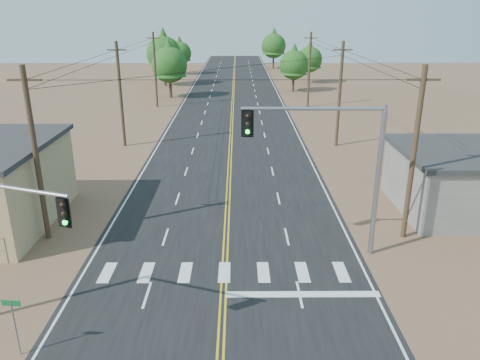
{
  "coord_description": "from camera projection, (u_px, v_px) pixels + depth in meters",
  "views": [
    {
      "loc": [
        0.68,
        -12.87,
        12.62
      ],
      "look_at": [
        0.82,
        12.26,
        3.5
      ],
      "focal_mm": 35.0,
      "sensor_mm": 36.0,
      "label": 1
    }
  ],
  "objects": [
    {
      "name": "utility_pole_left_near",
      "position": [
        36.0,
        155.0,
        25.88
      ],
      "size": [
        1.8,
        0.3,
        10.0
      ],
      "color": "#4C3826",
      "rests_on": "ground"
    },
    {
      "name": "tree_right_mid",
      "position": [
        310.0,
        57.0,
        85.03
      ],
      "size": [
        4.63,
        4.63,
        7.72
      ],
      "color": "#3F2D1E",
      "rests_on": "ground"
    },
    {
      "name": "utility_pole_right_near",
      "position": [
        414.0,
        154.0,
        25.99
      ],
      "size": [
        1.8,
        0.3,
        10.0
      ],
      "color": "#4C3826",
      "rests_on": "ground"
    },
    {
      "name": "road",
      "position": [
        230.0,
        151.0,
        44.6
      ],
      "size": [
        15.0,
        200.0,
        0.02
      ],
      "primitive_type": "cube",
      "color": "black",
      "rests_on": "ground"
    },
    {
      "name": "utility_pole_left_far",
      "position": [
        155.0,
        69.0,
        63.48
      ],
      "size": [
        1.8,
        0.3,
        10.0
      ],
      "color": "#4C3826",
      "rests_on": "ground"
    },
    {
      "name": "utility_pole_right_mid",
      "position": [
        340.0,
        94.0,
        44.79
      ],
      "size": [
        1.8,
        0.3,
        10.0
      ],
      "color": "#4C3826",
      "rests_on": "ground"
    },
    {
      "name": "signal_mast_right",
      "position": [
        339.0,
        156.0,
        23.95
      ],
      "size": [
        7.29,
        0.49,
        8.28
      ],
      "rotation": [
        0.0,
        0.0,
        -0.02
      ],
      "color": "gray",
      "rests_on": "ground"
    },
    {
      "name": "tree_right_far",
      "position": [
        274.0,
        43.0,
        106.36
      ],
      "size": [
        5.54,
        5.54,
        9.23
      ],
      "color": "#3F2D1E",
      "rests_on": "ground"
    },
    {
      "name": "street_sign",
      "position": [
        14.0,
        319.0,
        17.68
      ],
      "size": [
        0.73,
        0.09,
        2.47
      ],
      "rotation": [
        0.0,
        0.0,
        -0.08
      ],
      "color": "gray",
      "rests_on": "ground"
    },
    {
      "name": "tree_right_near",
      "position": [
        294.0,
        62.0,
        75.85
      ],
      "size": [
        4.72,
        4.72,
        7.86
      ],
      "color": "#3F2D1E",
      "rests_on": "ground"
    },
    {
      "name": "tree_left_near",
      "position": [
        169.0,
        61.0,
        70.27
      ],
      "size": [
        5.37,
        5.37,
        8.96
      ],
      "color": "#3F2D1E",
      "rests_on": "ground"
    },
    {
      "name": "utility_pole_left_mid",
      "position": [
        121.0,
        94.0,
        44.68
      ],
      "size": [
        1.8,
        0.3,
        10.0
      ],
      "color": "#4C3826",
      "rests_on": "ground"
    },
    {
      "name": "utility_pole_right_far",
      "position": [
        309.0,
        69.0,
        63.59
      ],
      "size": [
        1.8,
        0.3,
        10.0
      ],
      "color": "#4C3826",
      "rests_on": "ground"
    },
    {
      "name": "tree_left_mid",
      "position": [
        164.0,
        50.0,
        81.76
      ],
      "size": [
        6.04,
        6.04,
        10.07
      ],
      "color": "#3F2D1E",
      "rests_on": "ground"
    },
    {
      "name": "tree_left_far",
      "position": [
        180.0,
        51.0,
        96.67
      ],
      "size": [
        4.74,
        4.74,
        7.89
      ],
      "color": "#3F2D1E",
      "rests_on": "ground"
    }
  ]
}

